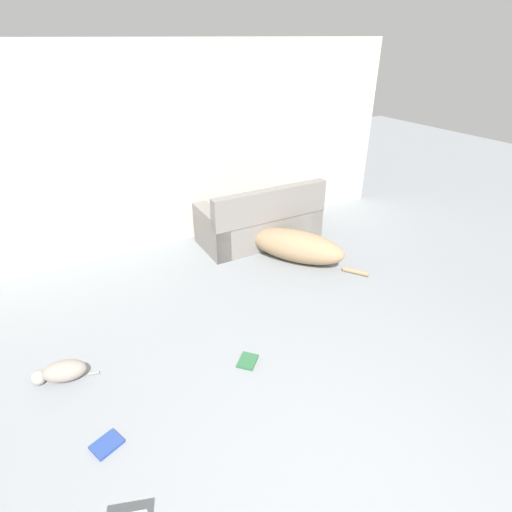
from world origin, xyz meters
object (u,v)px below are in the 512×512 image
Objects in this scene: couch at (260,222)px; cat at (62,372)px; book_green at (248,361)px; book_blue at (107,444)px; dog at (294,246)px.

couch is 3.07m from cat.
book_green is 1.26m from book_blue.
book_blue is at bearing -169.21° from book_green.
cat reaches higher than book_blue.
couch is at bearing -136.50° from cat.
book_blue is at bearing 118.62° from cat.
couch is 6.80× the size of book_blue.
couch is 0.69m from dog.
dog is 6.32× the size of book_green.
couch is 2.40m from book_green.
couch reaches higher than book_green.
book_green is at bearing 99.84° from dog.
dog is 2.91m from cat.
cat is at bearing 28.12° from couch.
cat is 1.54m from book_green.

